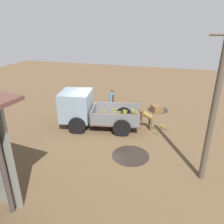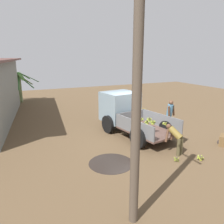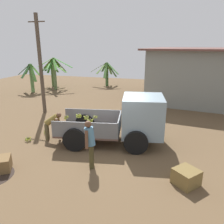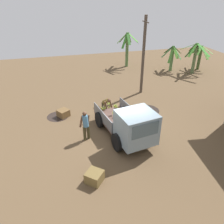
% 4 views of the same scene
% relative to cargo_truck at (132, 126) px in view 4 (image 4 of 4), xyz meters
% --- Properties ---
extents(ground, '(36.00, 36.00, 0.00)m').
position_rel_cargo_truck_xyz_m(ground, '(-0.78, -0.34, -1.08)').
color(ground, brown).
extents(mud_patch_0, '(1.38, 1.38, 0.01)m').
position_rel_cargo_truck_xyz_m(mud_patch_0, '(-3.84, -3.63, -1.08)').
color(mud_patch_0, '#2D231E').
rests_on(mud_patch_0, ground).
extents(mud_patch_1, '(1.68, 1.68, 0.01)m').
position_rel_cargo_truck_xyz_m(mud_patch_1, '(-3.15, 2.20, -1.08)').
color(mud_patch_1, black).
rests_on(mud_patch_1, ground).
extents(cargo_truck, '(4.56, 2.60, 2.04)m').
position_rel_cargo_truck_xyz_m(cargo_truck, '(0.00, 0.00, 0.00)').
color(cargo_truck, brown).
rests_on(cargo_truck, ground).
extents(utility_pole, '(1.04, 0.21, 5.65)m').
position_rel_cargo_truck_xyz_m(utility_pole, '(-6.05, 2.90, 1.79)').
color(utility_pole, '#4E4136').
rests_on(utility_pole, ground).
extents(banana_palm_0, '(2.98, 2.31, 2.37)m').
position_rel_cargo_truck_xyz_m(banana_palm_0, '(-9.96, 10.59, 0.25)').
color(banana_palm_0, '#496132').
rests_on(banana_palm_0, ground).
extents(banana_palm_1, '(2.22, 2.01, 2.44)m').
position_rel_cargo_truck_xyz_m(banana_palm_1, '(-10.27, 7.70, 0.24)').
color(banana_palm_1, '#5C864A').
rests_on(banana_palm_1, ground).
extents(banana_palm_2, '(2.81, 2.35, 2.87)m').
position_rel_cargo_truck_xyz_m(banana_palm_2, '(-9.01, 9.35, 0.51)').
color(banana_palm_2, '#5A7244').
rests_on(banana_palm_2, ground).
extents(banana_palm_6, '(2.57, 2.21, 3.43)m').
position_rel_cargo_truck_xyz_m(banana_palm_6, '(-12.77, 3.90, 0.79)').
color(banana_palm_6, '#52743E').
rests_on(banana_palm_6, ground).
extents(person_foreground_visitor, '(0.44, 0.63, 1.66)m').
position_rel_cargo_truck_xyz_m(person_foreground_visitor, '(-1.00, -2.21, -0.16)').
color(person_foreground_visitor, '#3C371E').
rests_on(person_foreground_visitor, ground).
extents(person_worker_loading, '(0.76, 0.66, 1.20)m').
position_rel_cargo_truck_xyz_m(person_worker_loading, '(-3.45, -0.55, -0.37)').
color(person_worker_loading, brown).
rests_on(person_worker_loading, ground).
extents(banana_bunch_on_ground_0, '(0.20, 0.20, 0.19)m').
position_rel_cargo_truck_xyz_m(banana_bunch_on_ground_0, '(-4.05, -0.15, -0.98)').
color(banana_bunch_on_ground_0, brown).
rests_on(banana_bunch_on_ground_0, ground).
extents(banana_bunch_on_ground_1, '(0.28, 0.28, 0.19)m').
position_rel_cargo_truck_xyz_m(banana_bunch_on_ground_1, '(-4.34, -1.07, -0.98)').
color(banana_bunch_on_ground_1, brown).
rests_on(banana_bunch_on_ground_1, ground).
extents(wooden_crate_0, '(0.89, 0.89, 0.45)m').
position_rel_cargo_truck_xyz_m(wooden_crate_0, '(-3.78, -3.26, -0.86)').
color(wooden_crate_0, brown).
rests_on(wooden_crate_0, ground).
extents(wooden_crate_1, '(0.92, 0.92, 0.49)m').
position_rel_cargo_truck_xyz_m(wooden_crate_1, '(2.10, -2.35, -0.84)').
color(wooden_crate_1, brown).
rests_on(wooden_crate_1, ground).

